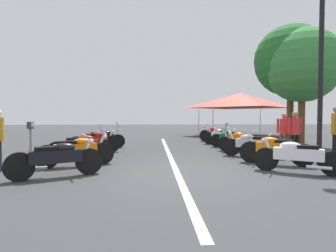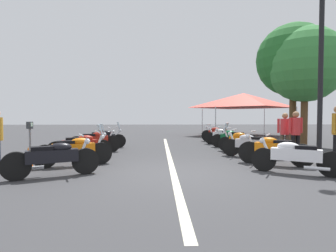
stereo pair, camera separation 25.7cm
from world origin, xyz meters
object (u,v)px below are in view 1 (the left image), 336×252
object	(u,v)px
motorcycle_right_row_4	(231,138)
traffic_cone_1	(264,143)
street_lamp_twin_globe	(321,44)
motorcycle_right_row_1	(275,149)
motorcycle_left_row_2	(82,145)
motorcycle_left_row_1	(77,150)
motorcycle_right_row_6	(216,134)
motorcycle_left_row_4	(102,138)
bystander_1	(284,131)
event_tent	(240,101)
motorcycle_left_row_3	(95,141)
motorcycle_left_row_0	(57,158)
motorcycle_right_row_2	(252,144)
traffic_cone_2	(30,159)
parking_meter	(30,135)
motorcycle_right_row_0	(297,156)
bystander_3	(295,131)
motorcycle_right_row_3	(242,141)
traffic_cone_0	(71,144)
motorcycle_right_row_5	(221,136)
roadside_tree_1	(291,61)
roadside_tree_0	(302,65)

from	to	relation	value
motorcycle_right_row_4	traffic_cone_1	world-z (taller)	motorcycle_right_row_4
street_lamp_twin_globe	motorcycle_right_row_1	bearing A→B (deg)	86.04
motorcycle_left_row_2	street_lamp_twin_globe	size ratio (longest dim) A/B	0.39
motorcycle_left_row_1	motorcycle_right_row_6	bearing A→B (deg)	27.73
motorcycle_left_row_4	bystander_1	world-z (taller)	bystander_1
event_tent	motorcycle_right_row_6	bearing A→B (deg)	148.56
motorcycle_right_row_1	motorcycle_left_row_3	bearing A→B (deg)	5.50
motorcycle_left_row_0	motorcycle_left_row_1	world-z (taller)	motorcycle_left_row_1
motorcycle_right_row_2	traffic_cone_2	xyz separation A→B (m)	(-1.77, 6.90, -0.16)
parking_meter	bystander_1	distance (m)	8.74
motorcycle_left_row_2	traffic_cone_1	xyz separation A→B (m)	(2.16, -7.28, -0.17)
motorcycle_right_row_2	event_tent	distance (m)	11.27
parking_meter	motorcycle_right_row_0	bearing A→B (deg)	-7.29
parking_meter	bystander_3	size ratio (longest dim) A/B	0.79
parking_meter	traffic_cone_2	bearing A→B (deg)	-60.83
event_tent	motorcycle_right_row_3	bearing A→B (deg)	162.25
motorcycle_left_row_4	bystander_3	distance (m)	7.95
traffic_cone_1	motorcycle_right_row_4	bearing A→B (deg)	60.42
parking_meter	traffic_cone_0	size ratio (longest dim) A/B	2.10
motorcycle_right_row_3	street_lamp_twin_globe	xyz separation A→B (m)	(-2.94, -1.35, 3.15)
bystander_1	motorcycle_right_row_4	bearing A→B (deg)	52.25
motorcycle_right_row_5	motorcycle_left_row_0	bearing A→B (deg)	81.81
motorcycle_right_row_3	traffic_cone_0	distance (m)	7.09
bystander_3	motorcycle_right_row_2	bearing A→B (deg)	76.39
motorcycle_left_row_0	motorcycle_left_row_1	xyz separation A→B (m)	(1.43, -0.07, 0.01)
motorcycle_right_row_3	bystander_1	xyz separation A→B (m)	(-1.00, -1.24, 0.46)
motorcycle_right_row_2	parking_meter	bearing A→B (deg)	37.09
motorcycle_left_row_1	roadside_tree_1	bearing A→B (deg)	6.91
motorcycle_right_row_6	motorcycle_right_row_3	bearing A→B (deg)	128.54
parking_meter	roadside_tree_1	world-z (taller)	roadside_tree_1
motorcycle_right_row_1	parking_meter	distance (m)	7.48
motorcycle_left_row_3	street_lamp_twin_globe	world-z (taller)	street_lamp_twin_globe
motorcycle_right_row_4	traffic_cone_2	bearing A→B (deg)	65.74
motorcycle_right_row_5	traffic_cone_1	world-z (taller)	motorcycle_right_row_5
traffic_cone_1	traffic_cone_0	bearing A→B (deg)	90.31
motorcycle_right_row_6	traffic_cone_0	bearing A→B (deg)	65.04
motorcycle_left_row_2	roadside_tree_0	bearing A→B (deg)	-1.99
motorcycle_right_row_0	bystander_3	bearing A→B (deg)	-87.17
motorcycle_right_row_2	bystander_1	distance (m)	1.50
motorcycle_left_row_2	traffic_cone_1	bearing A→B (deg)	-4.60
motorcycle_right_row_4	event_tent	bearing A→B (deg)	-78.26
traffic_cone_1	motorcycle_right_row_3	bearing A→B (deg)	120.36
motorcycle_right_row_3	traffic_cone_2	bearing A→B (deg)	53.80
traffic_cone_1	event_tent	distance (m)	9.02
parking_meter	traffic_cone_0	bearing A→B (deg)	89.54
motorcycle_left_row_1	motorcycle_right_row_1	bearing A→B (deg)	-23.58
motorcycle_right_row_2	traffic_cone_1	world-z (taller)	motorcycle_right_row_2
traffic_cone_2	motorcycle_right_row_3	bearing A→B (deg)	-65.88
motorcycle_left_row_2	roadside_tree_1	bearing A→B (deg)	1.60
motorcycle_left_row_2	motorcycle_left_row_4	distance (m)	3.00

